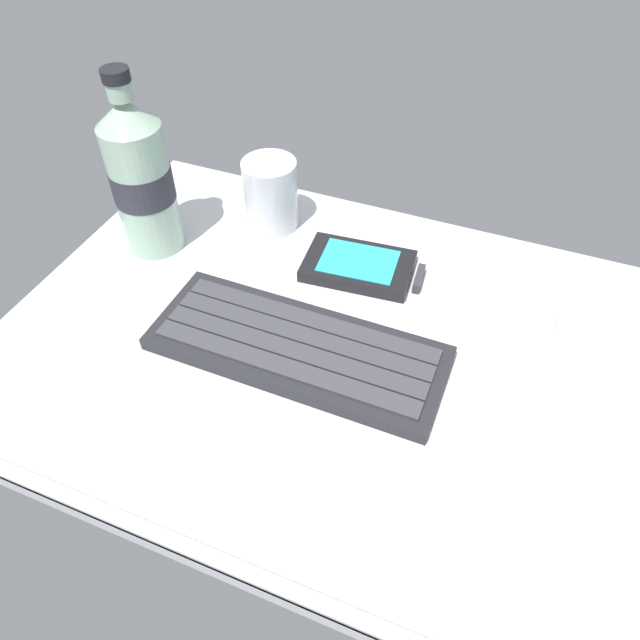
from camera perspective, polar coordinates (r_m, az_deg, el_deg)
name	(u,v)px	position (r cm, az deg, el deg)	size (l,w,h in cm)	color
ground_plane	(319,349)	(60.17, -0.08, -2.79)	(64.00, 48.00, 2.80)	silver
keyboard	(297,347)	(57.94, -2.19, -2.66)	(29.10, 11.26, 1.70)	#232328
handheld_device	(364,267)	(66.71, 4.24, 5.10)	(13.24, 8.60, 1.50)	black
juice_cup	(271,197)	(72.02, -4.75, 11.74)	(6.40, 6.40, 8.50)	silver
water_bottle	(141,177)	(68.59, -16.86, 13.02)	(6.73, 6.73, 20.80)	#9EC1A8
charger_block	(527,296)	(66.08, 19.36, 2.17)	(7.00, 5.60, 2.40)	white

